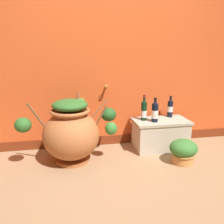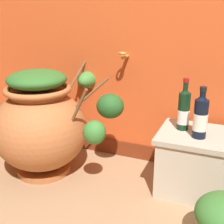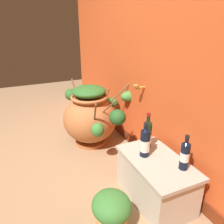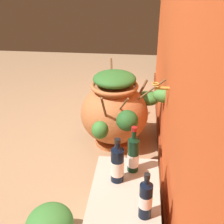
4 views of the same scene
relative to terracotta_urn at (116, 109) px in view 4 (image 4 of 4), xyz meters
name	(u,v)px [view 4 (image 4 of 4)]	position (x,y,z in m)	size (l,w,h in m)	color
ground_plane	(28,172)	(0.52, -0.68, -0.35)	(7.00, 7.00, 0.00)	#9E7A56
back_wall	(195,12)	(0.52, 0.52, 0.94)	(4.40, 0.33, 2.60)	#D15123
terracotta_urn	(116,109)	(0.00, 0.00, 0.00)	(1.09, 0.87, 0.72)	#B26638
stone_ledge	(124,214)	(1.10, 0.16, -0.15)	(0.68, 0.40, 0.37)	beige
wine_bottle_left	(146,198)	(1.26, 0.27, 0.14)	(0.07, 0.07, 0.28)	black
wine_bottle_middle	(117,163)	(0.99, 0.10, 0.15)	(0.08, 0.08, 0.29)	black
wine_bottle_right	(133,153)	(0.89, 0.19, 0.15)	(0.07, 0.07, 0.31)	black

